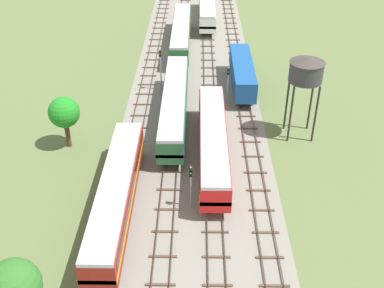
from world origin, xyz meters
TOP-DOWN VIEW (x-y plane):
  - ground_plane at (0.00, 56.00)m, footprint 480.00×480.00m
  - ballast_bed at (0.00, 56.00)m, footprint 17.53×176.00m
  - track_far_left at (-6.76, 57.00)m, footprint 2.40×126.00m
  - track_left at (-2.25, 57.00)m, footprint 2.40×126.00m
  - track_centre_left at (2.25, 57.00)m, footprint 2.40×126.00m
  - track_centre at (6.76, 57.00)m, footprint 2.40×126.00m
  - diesel_railcar_far_left_nearest at (-6.76, 24.84)m, footprint 2.96×20.50m
  - diesel_railcar_centre_left_near at (2.25, 33.82)m, footprint 2.96×20.50m
  - passenger_coach_left_mid at (-2.25, 42.29)m, footprint 2.96×22.00m
  - freight_boxcar_centre_midfar at (6.77, 51.77)m, footprint 2.87×14.00m
  - passenger_coach_left_far at (-2.25, 67.38)m, footprint 2.96×22.00m
  - diesel_railcar_centre_left_farther at (2.25, 80.65)m, footprint 2.96×20.50m
  - water_tower at (12.54, 39.34)m, footprint 3.94×3.94m
  - signal_post_nearest at (4.51, 47.24)m, footprint 0.28×0.47m
  - signal_post_near at (0.00, 26.01)m, footprint 0.28×0.47m
  - signal_post_mid at (-4.51, 50.97)m, footprint 0.28×0.47m
  - lineside_tree_0 at (-14.13, 36.51)m, footprint 3.47×3.47m
  - lineside_tree_1 at (-11.11, 11.51)m, footprint 3.65×3.65m

SIDE VIEW (x-z plane):
  - ground_plane at x=0.00m, z-range 0.00..0.00m
  - ballast_bed at x=0.00m, z-range 0.00..0.01m
  - track_far_left at x=-6.76m, z-range -0.01..0.28m
  - track_left at x=-2.25m, z-range -0.01..0.28m
  - track_centre_left at x=2.25m, z-range -0.01..0.28m
  - track_centre at x=6.76m, z-range -0.01..0.28m
  - freight_boxcar_centre_midfar at x=6.77m, z-range 0.65..4.25m
  - diesel_railcar_far_left_nearest at x=-6.76m, z-range 0.70..4.50m
  - diesel_railcar_centre_left_near at x=2.25m, z-range 0.70..4.50m
  - diesel_railcar_centre_left_farther at x=2.25m, z-range 0.70..4.50m
  - passenger_coach_left_mid at x=-2.25m, z-range 0.71..4.51m
  - passenger_coach_left_far at x=-2.25m, z-range 0.71..4.51m
  - signal_post_near at x=0.00m, z-range 0.67..5.32m
  - signal_post_nearest at x=4.51m, z-range 0.70..5.77m
  - signal_post_mid at x=-4.51m, z-range 0.77..6.73m
  - lineside_tree_0 at x=-14.13m, z-range 1.27..7.41m
  - lineside_tree_1 at x=-11.11m, z-range 1.90..9.41m
  - water_tower at x=12.54m, z-range 3.32..13.08m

